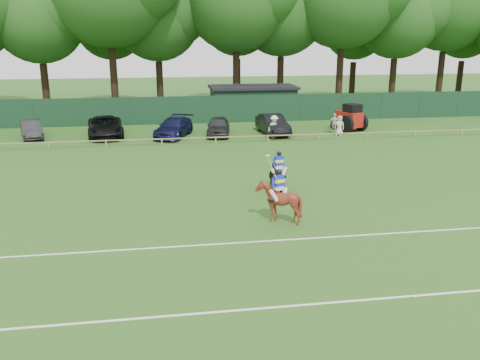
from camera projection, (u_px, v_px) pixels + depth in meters
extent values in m
plane|color=#1E4C14|center=(239.00, 233.00, 20.85)|extent=(160.00, 160.00, 0.00)
imported|color=black|center=(279.00, 177.00, 26.09)|extent=(1.13, 1.98, 1.58)
imported|color=maroon|center=(278.00, 202.00, 21.91)|extent=(1.89, 2.01, 1.82)
imported|color=#2A2A2D|center=(31.00, 129.00, 39.77)|extent=(2.64, 4.49, 1.40)
imported|color=black|center=(105.00, 127.00, 40.31)|extent=(3.31, 6.02, 1.60)
imported|color=#13143D|center=(174.00, 127.00, 40.33)|extent=(3.72, 5.56, 1.49)
imported|color=#2D2D2F|center=(218.00, 126.00, 40.78)|extent=(2.42, 4.62, 1.50)
imported|color=black|center=(273.00, 124.00, 41.35)|extent=(2.13, 4.95, 1.59)
imported|color=silver|center=(274.00, 127.00, 39.71)|extent=(1.32, 1.06, 1.79)
imported|color=beige|center=(334.00, 123.00, 41.61)|extent=(1.03, 0.59, 1.66)
imported|color=silver|center=(339.00, 126.00, 40.73)|extent=(0.94, 0.88, 1.61)
cube|color=silver|center=(279.00, 167.00, 25.93)|extent=(0.40, 0.31, 0.18)
cube|color=#1925B4|center=(279.00, 161.00, 25.84)|extent=(0.44, 0.36, 0.51)
cube|color=yellow|center=(279.00, 161.00, 25.85)|extent=(0.47, 0.35, 0.18)
sphere|color=black|center=(279.00, 154.00, 25.74)|extent=(0.25, 0.25, 0.25)
cylinder|color=silver|center=(284.00, 172.00, 26.05)|extent=(0.41, 0.38, 0.59)
cylinder|color=silver|center=(274.00, 173.00, 25.89)|extent=(0.42, 0.32, 0.59)
cube|color=silver|center=(279.00, 188.00, 21.74)|extent=(0.42, 0.35, 0.18)
cube|color=#1925B4|center=(279.00, 180.00, 21.65)|extent=(0.47, 0.41, 0.51)
cube|color=yellow|center=(279.00, 181.00, 21.66)|extent=(0.50, 0.40, 0.18)
sphere|color=black|center=(279.00, 172.00, 21.55)|extent=(0.25, 0.25, 0.25)
cylinder|color=silver|center=(284.00, 194.00, 21.89)|extent=(0.40, 0.43, 0.59)
cylinder|color=silver|center=(274.00, 195.00, 21.67)|extent=(0.45, 0.30, 0.59)
cylinder|color=tan|center=(272.00, 169.00, 21.42)|extent=(0.43, 0.49, 1.17)
sphere|color=silver|center=(414.00, 296.00, 15.72)|extent=(0.09, 0.09, 0.09)
cube|color=silver|center=(270.00, 308.00, 15.15)|extent=(60.00, 0.10, 0.01)
cube|color=silver|center=(243.00, 242.00, 19.90)|extent=(60.00, 0.10, 0.01)
cube|color=#997F5B|center=(202.00, 138.00, 37.82)|extent=(62.00, 0.08, 0.08)
cube|color=#14351E|center=(194.00, 110.00, 46.14)|extent=(92.00, 0.04, 2.50)
cube|color=#14331E|center=(253.00, 103.00, 49.84)|extent=(8.00, 4.00, 2.80)
cube|color=black|center=(253.00, 87.00, 49.42)|extent=(8.40, 4.40, 0.24)
cube|color=#A91B0F|center=(349.00, 119.00, 42.88)|extent=(1.99, 2.58, 1.24)
cube|color=black|center=(352.00, 109.00, 42.33)|extent=(1.52, 1.57, 0.86)
cylinder|color=black|center=(347.00, 124.00, 42.01)|extent=(0.79, 1.43, 1.43)
cylinder|color=black|center=(361.00, 122.00, 42.80)|extent=(0.79, 1.43, 1.43)
cylinder|color=black|center=(334.00, 125.00, 43.49)|extent=(0.54, 0.81, 0.76)
cylinder|color=black|center=(347.00, 124.00, 44.19)|extent=(0.54, 0.81, 0.76)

